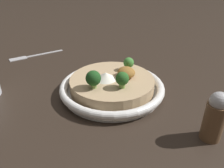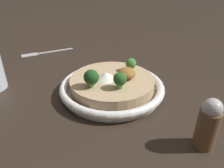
{
  "view_description": "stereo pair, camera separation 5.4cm",
  "coord_description": "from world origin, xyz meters",
  "px_view_note": "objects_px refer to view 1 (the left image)",
  "views": [
    {
      "loc": [
        -0.46,
        0.11,
        0.29
      ],
      "look_at": [
        0.0,
        0.0,
        0.03
      ],
      "focal_mm": 35.0,
      "sensor_mm": 36.0,
      "label": 1
    },
    {
      "loc": [
        -0.47,
        0.06,
        0.29
      ],
      "look_at": [
        0.0,
        0.0,
        0.03
      ],
      "focal_mm": 35.0,
      "sensor_mm": 36.0,
      "label": 2
    }
  ],
  "objects_px": {
    "broccoli_left": "(122,79)",
    "pepper_shaker": "(215,117)",
    "fork_utensil": "(31,56)",
    "broccoli_back": "(93,79)",
    "risotto_bowl": "(112,86)",
    "broccoli_front": "(129,63)"
  },
  "relations": [
    {
      "from": "broccoli_left",
      "to": "pepper_shaker",
      "type": "relative_size",
      "value": 0.39
    },
    {
      "from": "fork_utensil",
      "to": "pepper_shaker",
      "type": "height_order",
      "value": "pepper_shaker"
    },
    {
      "from": "broccoli_back",
      "to": "pepper_shaker",
      "type": "relative_size",
      "value": 0.42
    },
    {
      "from": "broccoli_back",
      "to": "broccoli_left",
      "type": "distance_m",
      "value": 0.06
    },
    {
      "from": "broccoli_back",
      "to": "broccoli_left",
      "type": "height_order",
      "value": "broccoli_back"
    },
    {
      "from": "risotto_bowl",
      "to": "broccoli_back",
      "type": "xyz_separation_m",
      "value": [
        -0.03,
        0.05,
        0.05
      ]
    },
    {
      "from": "broccoli_left",
      "to": "broccoli_front",
      "type": "distance_m",
      "value": 0.1
    },
    {
      "from": "broccoli_back",
      "to": "broccoli_front",
      "type": "distance_m",
      "value": 0.13
    },
    {
      "from": "fork_utensil",
      "to": "pepper_shaker",
      "type": "xyz_separation_m",
      "value": [
        -0.5,
        -0.36,
        0.05
      ]
    },
    {
      "from": "fork_utensil",
      "to": "broccoli_back",
      "type": "bearing_deg",
      "value": 97.76
    },
    {
      "from": "pepper_shaker",
      "to": "broccoli_left",
      "type": "bearing_deg",
      "value": 40.32
    },
    {
      "from": "risotto_bowl",
      "to": "fork_utensil",
      "type": "distance_m",
      "value": 0.38
    },
    {
      "from": "risotto_bowl",
      "to": "pepper_shaker",
      "type": "bearing_deg",
      "value": -144.89
    },
    {
      "from": "broccoli_front",
      "to": "fork_utensil",
      "type": "relative_size",
      "value": 0.19
    },
    {
      "from": "broccoli_back",
      "to": "broccoli_front",
      "type": "xyz_separation_m",
      "value": [
        0.07,
        -0.1,
        -0.0
      ]
    },
    {
      "from": "broccoli_back",
      "to": "pepper_shaker",
      "type": "height_order",
      "value": "pepper_shaker"
    },
    {
      "from": "broccoli_front",
      "to": "pepper_shaker",
      "type": "xyz_separation_m",
      "value": [
        -0.24,
        -0.09,
        -0.01
      ]
    },
    {
      "from": "broccoli_front",
      "to": "broccoli_left",
      "type": "bearing_deg",
      "value": 154.42
    },
    {
      "from": "risotto_bowl",
      "to": "broccoli_front",
      "type": "height_order",
      "value": "broccoli_front"
    },
    {
      "from": "broccoli_back",
      "to": "broccoli_left",
      "type": "relative_size",
      "value": 1.1
    },
    {
      "from": "risotto_bowl",
      "to": "broccoli_back",
      "type": "distance_m",
      "value": 0.08
    },
    {
      "from": "broccoli_left",
      "to": "pepper_shaker",
      "type": "height_order",
      "value": "pepper_shaker"
    }
  ]
}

